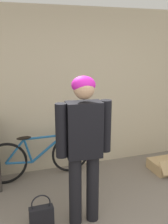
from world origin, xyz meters
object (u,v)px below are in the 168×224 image
Objects in this scene: bicycle at (40,156)px; handbag at (42,216)px; cardboard_box at (166,165)px; person at (84,140)px.

bicycle is 1.21m from handbag.
cardboard_box is (2.01, -0.44, -0.26)m from bicycle.
bicycle reaches higher than cardboard_box.
cardboard_box is (1.70, 0.78, -0.94)m from person.
person is at bearing -79.58° from bicycle.
person is 4.17× the size of handbag.
bicycle is at bearing 109.19° from person.
handbag is at bearing -102.76° from bicycle.
handbag is (-0.50, 0.04, -0.88)m from person.
cardboard_box is at bearing 29.27° from person.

